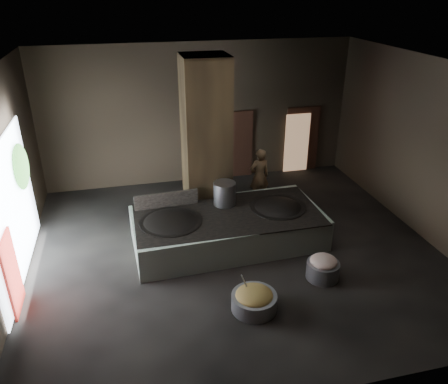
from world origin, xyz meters
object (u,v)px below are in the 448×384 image
object	(u,v)px
veg_basin	(254,302)
wok_right	(278,210)
stock_pot	(225,194)
hearth_platform	(228,228)
meat_basin	(323,270)
wok_left	(171,224)
cook	(259,176)

from	to	relation	value
veg_basin	wok_right	bearing A→B (deg)	61.67
stock_pot	veg_basin	distance (m)	3.31
wok_right	stock_pot	world-z (taller)	stock_pot
veg_basin	hearth_platform	bearing A→B (deg)	88.07
stock_pot	meat_basin	size ratio (longest dim) A/B	0.84
wok_left	cook	bearing A→B (deg)	35.06
cook	wok_left	bearing A→B (deg)	29.19
hearth_platform	meat_basin	world-z (taller)	hearth_platform
wok_left	veg_basin	bearing A→B (deg)	-62.06
hearth_platform	stock_pot	distance (m)	0.91
stock_pot	cook	size ratio (longest dim) A/B	0.36
wok_left	cook	xyz separation A→B (m)	(2.92, 2.05, 0.11)
stock_pot	meat_basin	distance (m)	3.17
wok_left	stock_pot	world-z (taller)	stock_pot
wok_left	veg_basin	size ratio (longest dim) A/B	1.59
wok_right	stock_pot	bearing A→B (deg)	158.96
meat_basin	wok_left	bearing A→B (deg)	148.91
veg_basin	cook	bearing A→B (deg)	71.37
cook	hearth_platform	bearing A→B (deg)	47.82
veg_basin	meat_basin	distance (m)	1.94
wok_right	meat_basin	world-z (taller)	wok_right
wok_right	veg_basin	xyz separation A→B (m)	(-1.44, -2.67, -0.58)
cook	meat_basin	xyz separation A→B (m)	(0.27, -3.97, -0.65)
cook	veg_basin	world-z (taller)	cook
wok_left	wok_right	distance (m)	2.80
stock_pot	veg_basin	bearing A→B (deg)	-92.50
wok_left	stock_pot	distance (m)	1.66
hearth_platform	stock_pot	xyz separation A→B (m)	(0.05, 0.55, 0.72)
hearth_platform	wok_right	world-z (taller)	wok_right
hearth_platform	wok_right	distance (m)	1.39
hearth_platform	cook	world-z (taller)	cook
wok_left	meat_basin	bearing A→B (deg)	-31.09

